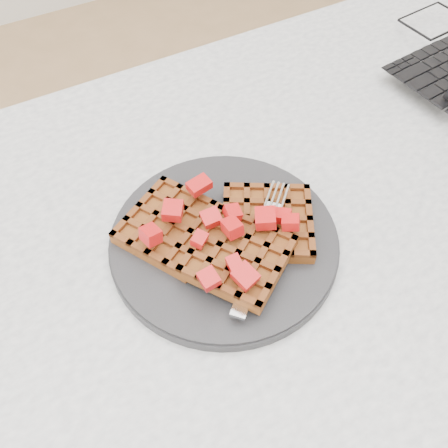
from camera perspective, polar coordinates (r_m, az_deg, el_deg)
name	(u,v)px	position (r m, az deg, el deg)	size (l,w,h in m)	color
ground	(273,419)	(1.27, 5.65, -21.29)	(4.00, 4.00, 0.00)	tan
table	(310,281)	(0.69, 9.84, -6.46)	(1.20, 0.80, 0.75)	silver
plate	(224,241)	(0.56, 0.00, -1.97)	(0.26, 0.26, 0.02)	black
waffles	(226,233)	(0.55, 0.21, -1.08)	(0.23, 0.21, 0.03)	brown
strawberry_pile	(224,216)	(0.53, 0.00, 0.92)	(0.15, 0.15, 0.02)	#A80509
fork	(263,242)	(0.54, 4.52, -2.12)	(0.02, 0.18, 0.02)	silver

